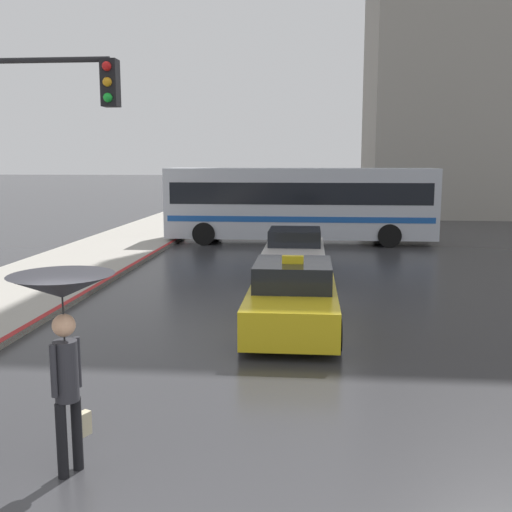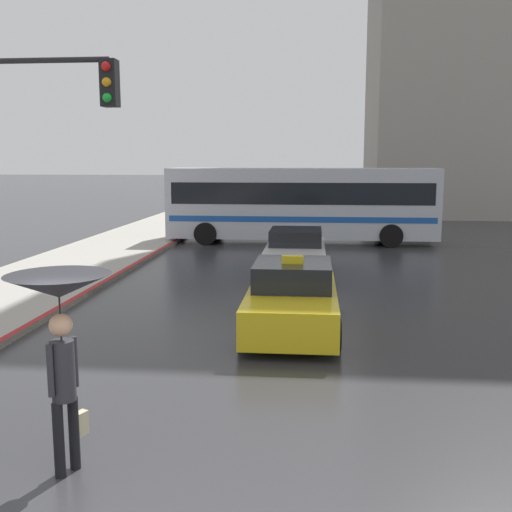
{
  "view_description": "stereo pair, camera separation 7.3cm",
  "coord_description": "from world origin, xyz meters",
  "views": [
    {
      "loc": [
        1.55,
        -4.58,
        3.48
      ],
      "look_at": [
        0.36,
        8.52,
        1.4
      ],
      "focal_mm": 42.0,
      "sensor_mm": 36.0,
      "label": 1
    },
    {
      "loc": [
        1.62,
        -4.58,
        3.48
      ],
      "look_at": [
        0.36,
        8.52,
        1.4
      ],
      "focal_mm": 42.0,
      "sensor_mm": 36.0,
      "label": 2
    }
  ],
  "objects": [
    {
      "name": "taxi",
      "position": [
        1.21,
        7.57,
        0.65
      ],
      "size": [
        1.91,
        4.13,
        1.58
      ],
      "rotation": [
        0.0,
        0.0,
        3.14
      ],
      "color": "gold",
      "rests_on": "ground_plane"
    },
    {
      "name": "sedan_red",
      "position": [
        1.09,
        13.88,
        0.65
      ],
      "size": [
        1.91,
        4.24,
        1.39
      ],
      "rotation": [
        0.0,
        0.0,
        3.14
      ],
      "color": "#B7B2AD",
      "rests_on": "ground_plane"
    },
    {
      "name": "city_bus",
      "position": [
        1.1,
        21.28,
        1.78
      ],
      "size": [
        11.38,
        2.69,
        3.2
      ],
      "rotation": [
        0.0,
        0.0,
        1.57
      ],
      "color": "#B2B7C1",
      "rests_on": "ground_plane"
    },
    {
      "name": "pedestrian_with_umbrella",
      "position": [
        -1.1,
        1.5,
        1.9
      ],
      "size": [
        1.13,
        1.13,
        2.29
      ],
      "rotation": [
        0.0,
        0.0,
        1.13
      ],
      "color": "black",
      "rests_on": "ground_plane"
    },
    {
      "name": "traffic_light",
      "position": [
        -3.7,
        5.83,
        3.83
      ],
      "size": [
        3.27,
        0.38,
        5.52
      ],
      "color": "black",
      "rests_on": "ground_plane"
    }
  ]
}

